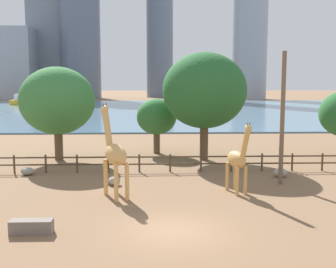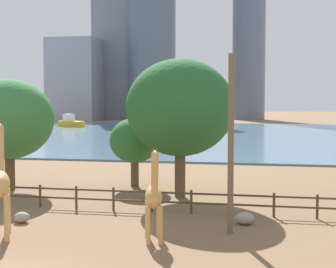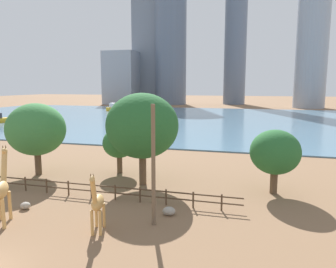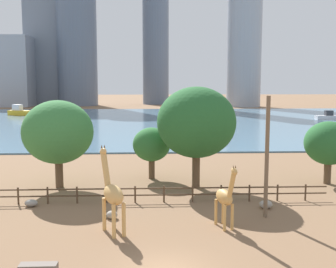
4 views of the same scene
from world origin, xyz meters
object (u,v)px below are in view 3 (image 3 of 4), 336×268
at_px(giraffe_tall, 97,203).
at_px(boat_sailboat, 114,108).
at_px(tree_center_broad, 36,130).
at_px(tree_left_small, 275,152).
at_px(giraffe_companion, 1,189).
at_px(utility_pole, 153,166).
at_px(tree_right_tall, 142,126).
at_px(boulder_near_fence, 169,211).
at_px(boulder_small, 25,206).
at_px(tree_left_large, 119,143).

bearing_deg(giraffe_tall, boat_sailboat, -171.67).
distance_m(tree_center_broad, tree_left_small, 24.16).
bearing_deg(boat_sailboat, giraffe_companion, -44.01).
bearing_deg(utility_pole, tree_right_tall, 114.38).
bearing_deg(boulder_near_fence, tree_right_tall, 123.82).
bearing_deg(tree_center_broad, tree_right_tall, -1.65).
distance_m(boulder_small, tree_left_large, 12.47).
distance_m(tree_left_large, tree_left_small, 16.22).
bearing_deg(tree_left_small, giraffe_companion, -147.68).
bearing_deg(tree_center_broad, tree_left_small, 0.67).
height_order(giraffe_companion, utility_pole, utility_pole).
bearing_deg(giraffe_companion, tree_right_tall, -56.57).
height_order(giraffe_tall, boulder_near_fence, giraffe_tall).
xyz_separation_m(tree_center_broad, boat_sailboat, (-27.04, 78.09, -3.71)).
xyz_separation_m(utility_pole, tree_left_small, (8.24, 9.14, -0.45)).
distance_m(utility_pole, tree_right_tall, 9.47).
bearing_deg(boulder_near_fence, tree_left_large, 129.89).
bearing_deg(boulder_small, tree_left_small, 25.79).
bearing_deg(boulder_small, giraffe_tall, -16.23).
height_order(boulder_small, tree_right_tall, tree_right_tall).
distance_m(giraffe_tall, giraffe_companion, 7.09).
height_order(giraffe_companion, boulder_near_fence, giraffe_companion).
relative_size(utility_pole, boulder_near_fence, 8.68).
distance_m(boulder_near_fence, boat_sailboat, 95.55).
xyz_separation_m(boulder_near_fence, tree_center_broad, (-16.47, 6.97, 4.58)).
xyz_separation_m(boulder_small, boat_sailboat, (-32.41, 86.88, 0.91)).
bearing_deg(utility_pole, giraffe_tall, -147.00).
distance_m(giraffe_tall, tree_center_broad, 17.01).
bearing_deg(tree_right_tall, utility_pole, -65.62).
xyz_separation_m(giraffe_tall, boulder_near_fence, (3.76, 3.95, -1.68)).
distance_m(boulder_small, tree_center_broad, 11.28).
relative_size(tree_right_tall, boat_sailboat, 1.27).
bearing_deg(tree_center_broad, giraffe_tall, -40.67).
height_order(tree_center_broad, tree_right_tall, tree_right_tall).
height_order(boulder_near_fence, tree_right_tall, tree_right_tall).
relative_size(giraffe_companion, utility_pole, 0.64).
bearing_deg(tree_left_large, boat_sailboat, 115.10).
height_order(tree_right_tall, boat_sailboat, tree_right_tall).
relative_size(boulder_near_fence, tree_right_tall, 0.11).
distance_m(giraffe_companion, tree_left_large, 14.63).
relative_size(giraffe_companion, tree_center_broad, 0.69).
relative_size(boulder_small, tree_right_tall, 0.09).
relative_size(boulder_small, boat_sailboat, 0.11).
height_order(tree_center_broad, boat_sailboat, tree_center_broad).
xyz_separation_m(boulder_near_fence, boat_sailboat, (-43.51, 85.06, 0.88)).
distance_m(giraffe_tall, boulder_small, 7.84).
bearing_deg(tree_left_small, tree_right_tall, -177.03).
xyz_separation_m(utility_pole, boulder_near_fence, (0.58, 1.89, -3.85)).
distance_m(giraffe_tall, tree_left_large, 14.70).
xyz_separation_m(giraffe_tall, tree_right_tall, (-0.68, 10.57, 3.73)).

